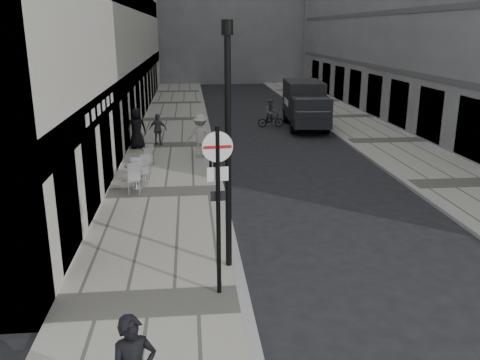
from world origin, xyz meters
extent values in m
cube|color=gray|center=(-2.00, 18.00, 0.06)|extent=(4.00, 60.00, 0.12)
cube|color=gray|center=(9.00, 18.00, 0.06)|extent=(4.00, 60.00, 0.12)
cylinder|color=black|center=(-0.51, 3.00, 1.95)|extent=(0.09, 0.09, 3.66)
cylinder|color=white|center=(-0.51, 3.00, 3.36)|extent=(0.63, 0.11, 0.63)
cube|color=#B21414|center=(-0.51, 2.98, 3.36)|extent=(0.57, 0.08, 0.06)
cube|color=white|center=(-0.51, 3.03, 2.78)|extent=(0.44, 0.08, 0.29)
cylinder|color=black|center=(-0.20, 4.33, 2.86)|extent=(0.15, 0.15, 5.48)
cylinder|color=black|center=(-0.20, 4.33, 5.65)|extent=(0.26, 0.26, 0.32)
cylinder|color=black|center=(-0.27, 12.86, 0.55)|extent=(0.11, 0.11, 0.86)
cylinder|color=black|center=(-0.15, 11.82, 0.59)|extent=(0.12, 0.12, 0.93)
cylinder|color=black|center=(4.68, 20.64, 0.42)|extent=(0.35, 0.86, 0.84)
cylinder|color=black|center=(6.52, 20.50, 0.42)|extent=(0.35, 0.86, 0.84)
cylinder|color=black|center=(4.94, 24.19, 0.42)|extent=(0.35, 0.86, 0.84)
cylinder|color=black|center=(6.78, 24.05, 0.42)|extent=(0.35, 0.86, 0.84)
cube|color=black|center=(5.80, 23.28, 1.62)|extent=(2.36, 3.91, 2.09)
cube|color=black|center=(5.59, 20.46, 1.31)|extent=(2.23, 2.03, 1.47)
cube|color=#1E2328|center=(5.53, 19.68, 1.73)|extent=(1.85, 0.50, 0.77)
imported|color=black|center=(3.76, 22.83, 0.40)|extent=(1.54, 0.54, 0.81)
imported|color=#525256|center=(3.76, 22.83, 0.90)|extent=(0.74, 0.58, 1.53)
imported|color=#4F4E53|center=(-2.61, 18.01, 0.89)|extent=(0.98, 0.65, 1.55)
imported|color=#A69F99|center=(-0.60, 15.32, 1.09)|extent=(1.29, 0.79, 1.93)
imported|color=black|center=(-3.60, 17.42, 1.08)|extent=(1.07, 0.83, 1.93)
cylinder|color=silver|center=(-3.03, 10.89, 0.14)|extent=(0.49, 0.49, 0.03)
cylinder|color=silver|center=(-3.03, 10.89, 0.54)|extent=(0.07, 0.07, 0.82)
cylinder|color=silver|center=(-3.03, 10.89, 0.95)|extent=(0.78, 0.78, 0.03)
cylinder|color=#B7B7B9|center=(-2.80, 14.19, 0.13)|extent=(0.39, 0.39, 0.03)
cylinder|color=#B7B7B9|center=(-2.80, 14.19, 0.46)|extent=(0.05, 0.05, 0.66)
cylinder|color=#B7B7B9|center=(-2.80, 14.19, 0.79)|extent=(0.62, 0.62, 0.03)
cylinder|color=silver|center=(-2.80, 11.86, 0.13)|extent=(0.44, 0.44, 0.03)
cylinder|color=silver|center=(-2.80, 11.86, 0.50)|extent=(0.06, 0.06, 0.74)
cylinder|color=silver|center=(-2.80, 11.86, 0.87)|extent=(0.70, 0.70, 0.03)
camera|label=1|loc=(-1.04, -6.88, 5.60)|focal=38.00mm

